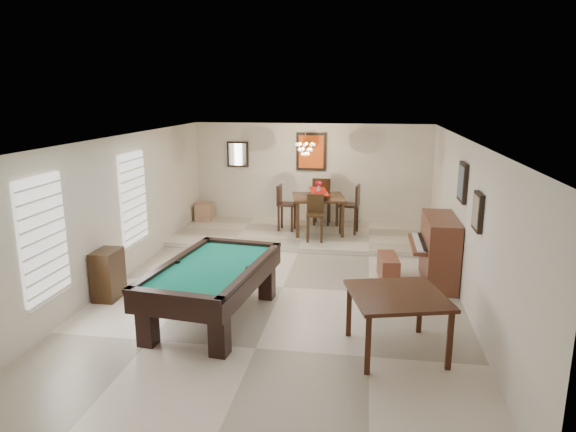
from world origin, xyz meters
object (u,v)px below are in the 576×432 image
(dining_chair_west, at_px, (287,208))
(dining_chair_north, at_px, (322,201))
(apothecary_chest, at_px, (108,274))
(dining_table, at_px, (318,212))
(dining_chair_east, at_px, (349,209))
(pool_table, at_px, (213,293))
(chandelier, at_px, (305,144))
(piano_bench, at_px, (388,268))
(corner_bench, at_px, (204,212))
(dining_chair_south, at_px, (315,218))
(flower_vase, at_px, (319,186))
(square_table, at_px, (396,323))
(upright_piano, at_px, (431,250))

(dining_chair_west, bearing_deg, dining_chair_north, -42.96)
(apothecary_chest, distance_m, dining_table, 5.29)
(dining_table, xyz_separation_m, dining_chair_north, (0.02, 0.76, 0.11))
(dining_chair_north, height_order, dining_chair_east, dining_chair_north)
(dining_chair_west, bearing_deg, pool_table, 179.96)
(dining_table, bearing_deg, dining_chair_west, 177.15)
(apothecary_chest, distance_m, dining_chair_west, 4.92)
(dining_table, distance_m, chandelier, 1.63)
(piano_bench, bearing_deg, chandelier, 126.14)
(dining_chair_west, height_order, dining_chair_east, dining_chair_east)
(dining_table, bearing_deg, dining_chair_east, 1.37)
(dining_chair_east, bearing_deg, corner_bench, -92.62)
(dining_chair_south, xyz_separation_m, dining_chair_west, (-0.76, 0.82, 0.03))
(corner_bench, bearing_deg, chandelier, -17.91)
(flower_vase, distance_m, dining_chair_north, 0.91)
(square_table, relative_size, upright_piano, 0.81)
(dining_chair_north, bearing_deg, dining_table, 89.81)
(dining_chair_west, bearing_deg, square_table, -152.95)
(piano_bench, xyz_separation_m, flower_vase, (-1.54, 2.70, 0.99))
(upright_piano, xyz_separation_m, dining_chair_south, (-2.28, 1.94, 0.03))
(dining_chair_east, bearing_deg, upright_piano, 37.30)
(dining_chair_east, bearing_deg, dining_chair_north, -128.87)
(pool_table, height_order, corner_bench, pool_table)
(piano_bench, xyz_separation_m, chandelier, (-1.84, 2.52, 1.98))
(pool_table, relative_size, dining_chair_west, 2.30)
(dining_chair_west, distance_m, chandelier, 1.62)
(dining_chair_west, bearing_deg, flower_vase, -88.62)
(apothecary_chest, bearing_deg, dining_chair_south, 48.78)
(square_table, bearing_deg, dining_chair_west, 112.83)
(pool_table, relative_size, apothecary_chest, 3.05)
(square_table, distance_m, upright_piano, 2.81)
(flower_vase, relative_size, dining_chair_west, 0.23)
(dining_table, distance_m, dining_chair_west, 0.76)
(dining_chair_south, height_order, dining_chair_east, dining_chair_east)
(square_table, xyz_separation_m, upright_piano, (0.74, 2.70, 0.20))
(corner_bench, relative_size, chandelier, 0.83)
(dining_chair_south, height_order, chandelier, chandelier)
(upright_piano, distance_m, piano_bench, 0.83)
(square_table, bearing_deg, dining_chair_east, 98.56)
(apothecary_chest, distance_m, dining_chair_east, 5.75)
(dining_chair_north, bearing_deg, piano_bench, 115.01)
(dining_chair_north, xyz_separation_m, dining_chair_east, (0.70, -0.74, -0.02))
(upright_piano, bearing_deg, dining_chair_west, 137.73)
(flower_vase, height_order, chandelier, chandelier)
(dining_table, height_order, dining_chair_west, dining_chair_west)
(dining_table, distance_m, dining_chair_north, 0.77)
(apothecary_chest, height_order, dining_chair_south, dining_chair_south)
(corner_bench, bearing_deg, dining_chair_north, 1.10)
(apothecary_chest, xyz_separation_m, dining_chair_south, (3.08, 3.51, 0.22))
(corner_bench, bearing_deg, apothecary_chest, -90.57)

